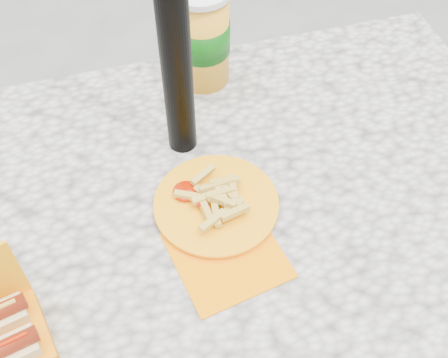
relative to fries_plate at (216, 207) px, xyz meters
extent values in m
cube|color=beige|center=(-0.02, 0.00, -0.04)|extent=(1.20, 0.80, 0.05)
cylinder|color=black|center=(0.48, 0.30, -0.41)|extent=(0.07, 0.07, 0.70)
cube|color=#FF8600|center=(-0.01, -0.09, -0.01)|extent=(0.19, 0.19, 0.00)
cylinder|color=#FF9D09|center=(0.00, 0.01, 0.00)|extent=(0.20, 0.20, 0.01)
cylinder|color=#FF9D09|center=(0.00, 0.01, 0.00)|extent=(0.21, 0.21, 0.01)
cube|color=gold|center=(-0.04, 0.02, 0.01)|extent=(0.05, 0.03, 0.01)
cube|color=gold|center=(-0.01, -0.02, 0.01)|extent=(0.02, 0.05, 0.01)
cube|color=gold|center=(0.02, 0.00, 0.01)|extent=(0.05, 0.02, 0.01)
cube|color=gold|center=(0.03, 0.02, 0.02)|extent=(0.02, 0.05, 0.01)
cube|color=gold|center=(0.02, -0.03, 0.02)|extent=(0.05, 0.02, 0.01)
cube|color=gold|center=(-0.02, -0.04, 0.02)|extent=(0.05, 0.03, 0.01)
cube|color=gold|center=(-0.01, 0.01, 0.02)|extent=(0.05, 0.02, 0.01)
cube|color=gold|center=(0.02, 0.03, 0.02)|extent=(0.05, 0.02, 0.01)
cube|color=gold|center=(-0.02, -0.01, 0.01)|extent=(0.02, 0.05, 0.01)
cube|color=gold|center=(0.01, 0.01, 0.02)|extent=(0.05, 0.02, 0.01)
cube|color=gold|center=(0.00, 0.02, 0.02)|extent=(0.05, 0.02, 0.01)
cube|color=gold|center=(-0.01, 0.02, 0.01)|extent=(0.04, 0.05, 0.01)
cube|color=gold|center=(0.01, 0.01, 0.02)|extent=(0.02, 0.05, 0.01)
cube|color=gold|center=(0.02, 0.00, 0.02)|extent=(0.03, 0.05, 0.01)
cube|color=gold|center=(-0.01, 0.05, 0.02)|extent=(0.05, 0.04, 0.01)
cube|color=gold|center=(0.01, -0.01, 0.02)|extent=(0.04, 0.04, 0.01)
cube|color=gold|center=(0.02, -0.01, 0.01)|extent=(0.04, 0.05, 0.01)
ellipsoid|color=#9D1500|center=(-0.04, 0.04, 0.01)|extent=(0.04, 0.04, 0.01)
cube|color=#C30015|center=(0.01, 0.02, 0.02)|extent=(0.08, 0.04, 0.00)
cylinder|color=#FFAA24|center=(0.06, 0.32, 0.08)|extent=(0.10, 0.10, 0.19)
cylinder|color=#0B560D|center=(0.06, 0.32, 0.09)|extent=(0.10, 0.10, 0.06)
camera|label=1|loc=(-0.13, -0.51, 0.74)|focal=45.00mm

